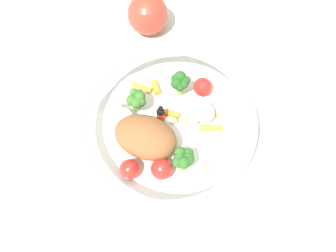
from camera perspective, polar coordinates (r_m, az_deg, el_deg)
ground_plane at (r=0.57m, az=-1.45°, el=-3.05°), size 2.40×2.40×0.00m
food_container at (r=0.54m, az=-0.68°, el=0.03°), size 0.26×0.26×0.07m
loose_apple at (r=0.67m, az=-3.22°, el=17.20°), size 0.07×0.07×0.08m
folded_napkin at (r=0.55m, az=20.88°, el=-18.17°), size 0.20×0.20×0.01m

